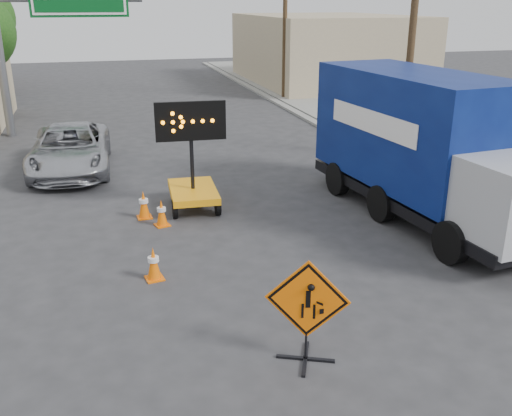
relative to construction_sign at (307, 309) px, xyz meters
name	(u,v)px	position (x,y,z in m)	size (l,w,h in m)	color
ground	(280,330)	(-0.13, 0.96, -0.96)	(100.00, 100.00, 0.00)	#2D2D30
curb_right	(330,130)	(7.07, 15.96, -0.90)	(0.40, 60.00, 0.12)	gray
sidewalk_right	(376,127)	(9.37, 15.96, -0.88)	(4.00, 60.00, 0.15)	gray
building_right_far	(325,49)	(12.87, 30.96, 1.34)	(10.00, 14.00, 4.60)	tan
highway_gantry	(47,13)	(-4.56, 18.92, 4.11)	(6.18, 0.38, 6.90)	slate
utility_pole_near	(413,28)	(7.87, 10.96, 3.73)	(1.80, 0.26, 9.00)	#48351F
utility_pole_far	(285,17)	(7.87, 24.96, 3.73)	(1.80, 0.26, 9.00)	#48351F
construction_sign	(307,309)	(0.00, 0.00, 0.00)	(1.26, 0.91, 1.82)	black
arrow_board	(193,185)	(-0.52, 7.80, -0.28)	(1.93, 2.21, 3.05)	#F79C0D
pickup_truck	(70,149)	(-3.95, 12.64, -0.18)	(2.58, 5.60, 1.56)	#B3B5BB
box_truck	(423,154)	(5.31, 5.49, 0.78)	(3.20, 8.28, 3.84)	black
cone_a	(154,263)	(-2.09, 3.61, -0.59)	(0.42, 0.42, 0.73)	#FF6805
cone_b	(162,213)	(-1.56, 6.63, -0.60)	(0.45, 0.45, 0.72)	#FF6805
cone_c	(144,204)	(-1.96, 7.34, -0.57)	(0.41, 0.41, 0.77)	#FF6805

